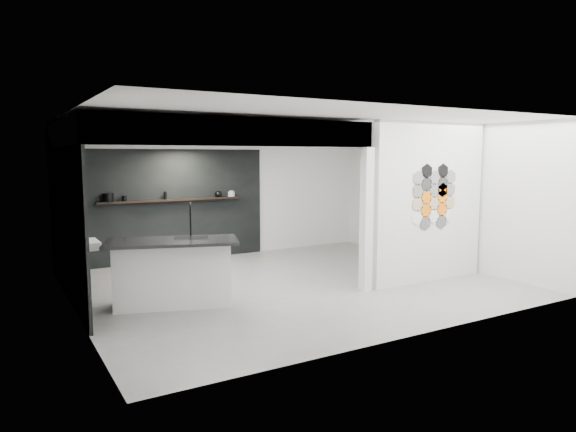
% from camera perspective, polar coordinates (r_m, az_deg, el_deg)
% --- Properties ---
extents(floor, '(7.00, 6.00, 0.01)m').
position_cam_1_polar(floor, '(9.01, 0.42, -7.55)').
color(floor, slate).
extents(partition_panel, '(2.45, 0.15, 2.80)m').
position_cam_1_polar(partition_panel, '(9.36, 15.43, 1.48)').
color(partition_panel, silver).
rests_on(partition_panel, floor).
extents(bay_clad_back, '(4.40, 0.04, 2.35)m').
position_cam_1_polar(bay_clad_back, '(10.99, -13.44, 1.11)').
color(bay_clad_back, black).
rests_on(bay_clad_back, floor).
extents(bay_clad_left, '(0.04, 4.00, 2.35)m').
position_cam_1_polar(bay_clad_left, '(8.63, -23.47, -0.76)').
color(bay_clad_left, black).
rests_on(bay_clad_left, floor).
extents(bulkhead, '(4.40, 4.00, 0.40)m').
position_cam_1_polar(bulkhead, '(9.08, -10.02, 8.73)').
color(bulkhead, silver).
rests_on(bulkhead, corner_column).
extents(corner_column, '(0.16, 0.16, 2.35)m').
position_cam_1_polar(corner_column, '(8.44, 8.70, -0.44)').
color(corner_column, silver).
rests_on(corner_column, floor).
extents(fascia_beam, '(4.40, 0.16, 0.40)m').
position_cam_1_polar(fascia_beam, '(7.31, -4.73, 9.32)').
color(fascia_beam, silver).
rests_on(fascia_beam, corner_column).
extents(wall_basin, '(0.40, 0.60, 0.12)m').
position_cam_1_polar(wall_basin, '(8.51, -21.67, -3.00)').
color(wall_basin, silver).
rests_on(wall_basin, bay_clad_left).
extents(display_shelf, '(3.00, 0.15, 0.04)m').
position_cam_1_polar(display_shelf, '(10.91, -12.79, 1.74)').
color(display_shelf, black).
rests_on(display_shelf, bay_clad_back).
extents(kitchen_island, '(2.05, 1.39, 1.52)m').
position_cam_1_polar(kitchen_island, '(7.81, -12.66, -6.05)').
color(kitchen_island, silver).
rests_on(kitchen_island, floor).
extents(stockpot, '(0.26, 0.26, 0.17)m').
position_cam_1_polar(stockpot, '(10.59, -19.36, 1.95)').
color(stockpot, black).
rests_on(stockpot, display_shelf).
extents(kettle, '(0.18, 0.18, 0.13)m').
position_cam_1_polar(kettle, '(11.26, -7.74, 2.44)').
color(kettle, black).
rests_on(kettle, display_shelf).
extents(glass_bowl, '(0.17, 0.17, 0.11)m').
position_cam_1_polar(glass_bowl, '(11.38, -6.31, 2.44)').
color(glass_bowl, gray).
rests_on(glass_bowl, display_shelf).
extents(glass_vase, '(0.09, 0.09, 0.13)m').
position_cam_1_polar(glass_vase, '(11.38, -6.31, 2.50)').
color(glass_vase, gray).
rests_on(glass_vase, display_shelf).
extents(bottle_dark, '(0.08, 0.08, 0.16)m').
position_cam_1_polar(bottle_dark, '(10.86, -13.48, 2.23)').
color(bottle_dark, black).
rests_on(bottle_dark, display_shelf).
extents(utensil_cup, '(0.11, 0.11, 0.11)m').
position_cam_1_polar(utensil_cup, '(10.66, -17.74, 1.89)').
color(utensil_cup, black).
rests_on(utensil_cup, display_shelf).
extents(hex_tile_cluster, '(1.04, 0.02, 1.16)m').
position_cam_1_polar(hex_tile_cluster, '(9.32, 15.97, 2.09)').
color(hex_tile_cluster, white).
rests_on(hex_tile_cluster, partition_panel).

